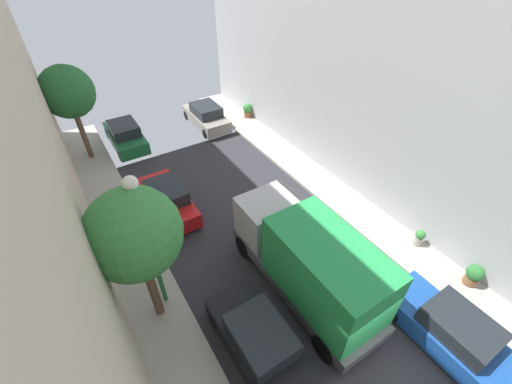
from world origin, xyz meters
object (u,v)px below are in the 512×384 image
at_px(parked_car_right_1, 451,332).
at_px(potted_plant_4, 474,275).
at_px(street_tree_2, 67,92).
at_px(parked_car_left_2, 259,341).
at_px(parked_car_left_3, 167,200).
at_px(street_tree_0, 134,234).
at_px(potted_plant_1, 247,110).
at_px(parked_car_left_4, 125,135).
at_px(delivery_truck, 308,261).
at_px(lamp_post, 144,229).
at_px(potted_plant_2, 419,237).
at_px(parked_car_right_2, 206,116).

xyz_separation_m(parked_car_right_1, potted_plant_4, (2.86, 0.88, -0.06)).
bearing_deg(street_tree_2, parked_car_right_1, -67.14).
height_order(parked_car_left_2, parked_car_left_3, same).
bearing_deg(street_tree_2, parked_car_left_3, -72.07).
bearing_deg(parked_car_left_3, street_tree_0, -113.85).
relative_size(parked_car_left_2, parked_car_left_3, 1.00).
distance_m(street_tree_2, potted_plant_1, 11.14).
relative_size(parked_car_left_4, delivery_truck, 0.64).
bearing_deg(lamp_post, potted_plant_2, -17.81).
bearing_deg(parked_car_right_1, parked_car_left_3, 115.74).
xyz_separation_m(parked_car_right_2, street_tree_2, (-7.64, -0.03, 3.39)).
bearing_deg(potted_plant_1, parked_car_right_1, -99.56).
relative_size(parked_car_left_4, potted_plant_4, 4.45).
height_order(parked_car_right_2, delivery_truck, delivery_truck).
relative_size(street_tree_2, lamp_post, 0.95).
bearing_deg(parked_car_left_4, lamp_post, -99.03).
bearing_deg(street_tree_2, potted_plant_4, -58.65).
bearing_deg(parked_car_right_1, street_tree_0, 141.29).
bearing_deg(parked_car_left_3, parked_car_left_2, -90.00).
distance_m(delivery_truck, street_tree_0, 5.84).
bearing_deg(potted_plant_4, lamp_post, 151.06).
distance_m(parked_car_left_3, lamp_post, 5.96).
height_order(parked_car_left_3, lamp_post, lamp_post).
xyz_separation_m(parked_car_right_2, potted_plant_4, (2.86, -17.27, -0.06)).
relative_size(parked_car_right_2, potted_plant_4, 4.45).
height_order(parked_car_right_1, street_tree_2, street_tree_2).
distance_m(parked_car_right_2, delivery_truck, 14.35).
bearing_deg(potted_plant_4, parked_car_left_4, 115.17).
distance_m(parked_car_right_1, potted_plant_1, 17.79).
height_order(parked_car_left_2, delivery_truck, delivery_truck).
bearing_deg(potted_plant_1, potted_plant_2, -90.41).
relative_size(parked_car_left_2, lamp_post, 0.74).
xyz_separation_m(parked_car_left_4, street_tree_0, (-2.24, -12.33, 3.43)).
distance_m(street_tree_0, lamp_post, 0.59).
height_order(parked_car_right_1, potted_plant_4, parked_car_right_1).
relative_size(parked_car_right_1, street_tree_2, 0.78).
bearing_deg(delivery_truck, parked_car_right_1, -56.60).
bearing_deg(parked_car_right_2, potted_plant_4, -80.59).
xyz_separation_m(parked_car_right_2, delivery_truck, (-2.70, -14.05, 1.07)).
height_order(delivery_truck, potted_plant_2, delivery_truck).
xyz_separation_m(parked_car_left_2, delivery_truck, (2.70, 1.01, 1.07)).
xyz_separation_m(potted_plant_1, potted_plant_4, (-0.09, -16.67, -0.04)).
relative_size(parked_car_left_3, street_tree_0, 0.77).
bearing_deg(street_tree_2, lamp_post, -88.34).
bearing_deg(potted_plant_2, parked_car_right_1, -131.35).
height_order(street_tree_2, potted_plant_2, street_tree_2).
distance_m(parked_car_left_3, parked_car_left_4, 7.26).
distance_m(parked_car_left_4, street_tree_2, 4.08).
bearing_deg(parked_car_left_3, potted_plant_4, -51.33).
distance_m(parked_car_left_2, potted_plant_2, 8.25).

